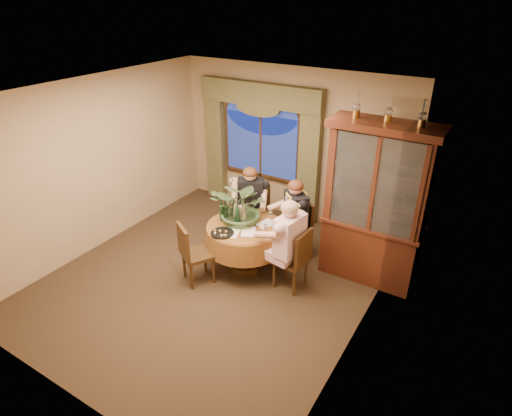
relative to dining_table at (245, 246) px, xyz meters
The scene contains 37 objects.
floor 0.70m from the dining_table, 115.37° to the right, with size 5.00×5.00×0.00m, color black.
wall_back 2.24m from the dining_table, 97.26° to the left, with size 4.50×4.50×0.00m, color #957B57.
wall_right 2.31m from the dining_table, 14.83° to the right, with size 5.00×5.00×0.00m, color #957B57.
ceiling 2.49m from the dining_table, 115.37° to the right, with size 5.00×5.00×0.00m, color white.
window 2.28m from the dining_table, 114.12° to the left, with size 1.62×0.10×1.32m, color navy, non-canonical shape.
arched_transom 2.69m from the dining_table, 114.12° to the left, with size 1.60×0.06×0.44m, color navy, non-canonical shape.
drapery_left 2.76m from the dining_table, 135.46° to the left, with size 0.38×0.14×2.32m, color #4A4827.
drapery_right 2.03m from the dining_table, 84.47° to the left, with size 0.38×0.14×2.32m, color #4A4827.
swag_valance 2.77m from the dining_table, 115.05° to the left, with size 2.45×0.16×0.42m, color #4A4827, non-canonical shape.
dining_table is the anchor object (origin of this frame).
china_cabinet 2.05m from the dining_table, 23.88° to the left, with size 1.49×0.59×2.42m, color #3A1910.
oil_lamp_left 2.67m from the dining_table, 30.40° to the left, with size 0.11×0.11×0.34m, color #A5722D, non-canonical shape.
oil_lamp_center 2.90m from the dining_table, 23.88° to the left, with size 0.11×0.11×0.34m, color #A5722D, non-canonical shape.
oil_lamp_right 3.17m from the dining_table, 19.57° to the left, with size 0.11×0.11×0.34m, color #A5722D, non-canonical shape.
chair_right 0.84m from the dining_table, ahead, with size 0.42×0.42×0.96m, color black.
chair_back_right 0.86m from the dining_table, 52.64° to the left, with size 0.42×0.42×0.96m, color black.
chair_back 0.89m from the dining_table, 110.25° to the left, with size 0.42×0.42×0.96m, color black.
chair_front_left 0.78m from the dining_table, 121.89° to the right, with size 0.42×0.42×0.96m, color black.
person_pink 0.92m from the dining_table, ahead, with size 0.51×0.47×1.43m, color beige, non-canonical shape.
person_back 0.83m from the dining_table, 115.64° to the left, with size 0.50×0.46×1.40m, color black, non-canonical shape.
person_scarf 0.89m from the dining_table, 48.64° to the left, with size 0.50×0.46×1.39m, color black, non-canonical shape.
stoneware_vase 0.52m from the dining_table, 139.55° to the left, with size 0.14×0.14×0.26m, color tan, non-canonical shape.
centerpiece_plant 0.98m from the dining_table, 131.26° to the left, with size 0.92×1.02×0.80m, color #3A5430.
olive_bowl 0.41m from the dining_table, 31.57° to the right, with size 0.16×0.16×0.05m, color #4E5328.
cheese_platter 0.56m from the dining_table, 110.96° to the right, with size 0.34×0.34×0.02m, color black.
wine_bottle_0 0.65m from the dining_table, behind, with size 0.07×0.07×0.33m, color tan.
wine_bottle_1 0.55m from the dining_table, 164.37° to the right, with size 0.07×0.07×0.33m, color black.
wine_bottle_2 0.67m from the dining_table, behind, with size 0.07×0.07×0.33m, color black.
wine_bottle_3 0.62m from the dining_table, 154.05° to the left, with size 0.07×0.07×0.33m, color black.
wine_bottle_4 0.63m from the dining_table, behind, with size 0.07×0.07×0.33m, color black.
wine_bottle_5 0.59m from the dining_table, 160.09° to the left, with size 0.07×0.07×0.33m, color tan.
tasting_paper_0 0.43m from the dining_table, 41.66° to the right, with size 0.21×0.30×0.00m, color white.
tasting_paper_1 0.50m from the dining_table, 39.81° to the left, with size 0.21×0.30×0.00m, color white.
tasting_paper_2 0.48m from the dining_table, 98.59° to the right, with size 0.21×0.30×0.00m, color white.
wine_glass_person_pink 0.62m from the dining_table, ahead, with size 0.07×0.07×0.18m, color silver, non-canonical shape.
wine_glass_person_back 0.62m from the dining_table, 115.64° to the left, with size 0.07×0.07×0.18m, color silver, non-canonical shape.
wine_glass_person_scarf 0.62m from the dining_table, 48.64° to the left, with size 0.07×0.07×0.18m, color silver, non-canonical shape.
Camera 1 is at (3.33, -4.19, 3.96)m, focal length 30.00 mm.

